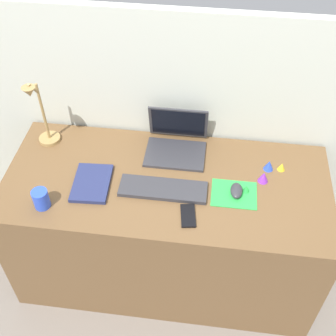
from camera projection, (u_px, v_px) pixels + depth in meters
ground_plane at (167, 265)px, 2.62m from camera, size 6.00×6.00×0.00m
back_wall at (176, 133)px, 2.39m from camera, size 2.77×0.05×1.42m
desk at (166, 228)px, 2.36m from camera, size 1.57×0.69×0.74m
laptop at (177, 140)px, 2.22m from camera, size 0.30×0.25×0.21m
keyboard at (163, 189)px, 2.05m from camera, size 0.41×0.13×0.02m
mousepad at (234, 194)px, 2.04m from camera, size 0.21×0.17×0.00m
mouse at (236, 191)px, 2.03m from camera, size 0.06×0.10×0.03m
cell_phone at (188, 216)px, 1.94m from camera, size 0.08×0.14×0.01m
desk_lamp at (41, 116)px, 2.15m from camera, size 0.11×0.17×0.40m
notebook_pad at (92, 183)px, 2.07m from camera, size 0.18×0.25×0.02m
coffee_mug at (41, 199)px, 1.96m from camera, size 0.07×0.07×0.09m
toy_figurine_yellow at (282, 167)px, 2.14m from camera, size 0.04×0.04×0.04m
toy_figurine_green at (246, 189)px, 2.03m from camera, size 0.04×0.04×0.04m
toy_figurine_blue at (269, 165)px, 2.13m from camera, size 0.05×0.05×0.05m
toy_figurine_purple at (263, 177)px, 2.08m from camera, size 0.05×0.05×0.05m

